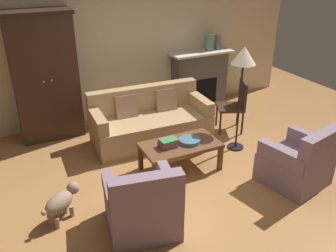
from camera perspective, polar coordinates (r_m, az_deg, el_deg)
The scene contains 15 objects.
ground_plane at distance 5.04m, azimuth 2.79°, elevation -8.52°, with size 9.60×9.60×0.00m, color #B27A47.
back_wall at distance 6.66m, azimuth -7.73°, elevation 13.15°, with size 7.20×0.10×2.80m, color beige.
fireplace at distance 7.29m, azimuth 5.02°, elevation 7.60°, with size 1.26×0.48×1.12m.
armoire at distance 6.15m, azimuth -19.02°, elevation 7.46°, with size 1.06×0.57×2.08m.
couch at distance 5.92m, azimuth -2.89°, elevation 0.59°, with size 1.95×0.92×0.86m.
coffee_table at distance 5.07m, azimuth 1.99°, elevation -3.37°, with size 1.10×0.60×0.42m.
fruit_bowl at distance 5.07m, azimuth 3.47°, elevation -2.34°, with size 0.31×0.31×0.06m, color slate.
book_stack at distance 4.94m, azimuth 0.02°, elevation -2.74°, with size 0.26×0.19×0.12m.
mantel_vase_jade at distance 7.18m, azimuth 6.59°, elevation 13.12°, with size 0.15×0.15×0.32m, color slate.
mantel_vase_slate at distance 7.29m, azimuth 7.95°, elevation 13.09°, with size 0.11×0.11×0.28m, color #565B66.
armchair_near_left at distance 4.06m, azimuth -4.09°, elevation -12.69°, with size 0.89×0.89×0.88m.
armchair_near_right at distance 5.10m, azimuth 20.05°, elevation -5.60°, with size 0.91×0.92×0.88m.
side_chair_wooden at distance 6.29m, azimuth 10.72°, elevation 3.66°, with size 0.58×0.58×0.90m.
floor_lamp at distance 5.37m, azimuth 11.93°, elevation 10.00°, with size 0.36×0.36×1.65m.
dog at distance 4.41m, azimuth -16.65°, elevation -11.49°, with size 0.49×0.41×0.39m.
Camera 1 is at (-2.03, -3.63, 2.84)m, focal length 38.24 mm.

